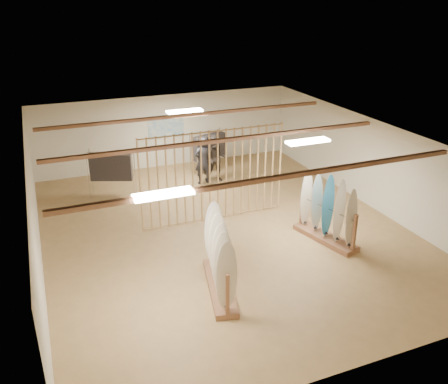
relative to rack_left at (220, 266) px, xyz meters
name	(u,v)px	position (x,y,z in m)	size (l,w,h in m)	color
floor	(224,230)	(1.21, 2.73, -0.64)	(12.00, 12.00, 0.00)	tan
ceiling	(224,137)	(1.21, 2.73, 2.16)	(12.00, 12.00, 0.00)	gray
wall_back	(166,131)	(1.21, 8.73, 0.76)	(12.00, 12.00, 0.00)	white
wall_front	(355,308)	(1.21, -3.27, 0.76)	(12.00, 12.00, 0.00)	white
wall_left	(34,215)	(-3.79, 2.73, 0.76)	(12.00, 12.00, 0.00)	white
wall_right	(370,163)	(6.21, 2.73, 0.76)	(12.00, 12.00, 0.00)	white
ceiling_slats	(224,140)	(1.21, 2.73, 2.08)	(9.50, 6.12, 0.10)	#936143
light_panels	(224,139)	(1.21, 2.73, 2.10)	(1.20, 0.35, 0.06)	white
bamboo_partition	(214,176)	(1.21, 3.53, 0.76)	(4.45, 0.05, 2.78)	tan
poster	(166,126)	(1.21, 8.71, 0.96)	(1.40, 0.03, 0.90)	#3882C7
rack_left	(220,266)	(0.00, 0.00, 0.00)	(1.01, 2.36, 1.86)	#936143
rack_right	(327,219)	(3.60, 1.11, 0.02)	(1.00, 2.09, 1.92)	#936143
clothing_rack_a	(111,167)	(-1.32, 6.49, 0.39)	(1.41, 0.85, 1.58)	silver
clothing_rack_b	(209,146)	(2.47, 7.38, 0.39)	(1.41, 0.84, 1.58)	silver
shopper_a	(203,158)	(1.88, 6.39, 0.33)	(0.71, 0.48, 1.93)	#25262D
shopper_b	(216,155)	(2.39, 6.42, 0.34)	(0.94, 0.74, 1.95)	#342D28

